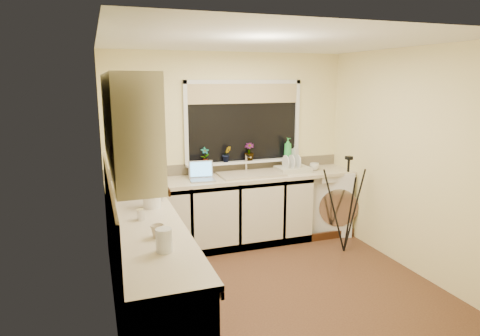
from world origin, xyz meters
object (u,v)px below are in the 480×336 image
glass_jug (164,240)px  microwave (135,182)px  soap_bottle_clear (295,151)px  plant_b (227,154)px  steel_jar (141,215)px  cup_back (314,167)px  kettle (152,196)px  dish_rack (293,169)px  laptop (202,175)px  cup_left (157,231)px  washing_machine (326,200)px  plant_c (249,152)px  soap_bottle_green (288,148)px  tripod (346,205)px  plant_a (205,155)px

glass_jug → microwave: microwave is taller
microwave → soap_bottle_clear: size_ratio=2.60×
microwave → plant_b: 1.38m
microwave → steel_jar: bearing=165.6°
glass_jug → plant_b: bearing=62.4°
glass_jug → cup_back: size_ratio=1.36×
kettle → cup_back: size_ratio=1.75×
kettle → steel_jar: (-0.14, -0.34, -0.06)m
kettle → dish_rack: (1.99, 0.99, -0.08)m
steel_jar → plant_b: 2.01m
dish_rack → microwave: 2.13m
laptop → glass_jug: laptop is taller
microwave → cup_left: 1.37m
kettle → soap_bottle_clear: size_ratio=1.22×
steel_jar → soap_bottle_clear: bearing=33.9°
washing_machine → cup_left: (-2.61, -1.82, 0.51)m
plant_c → microwave: bearing=-157.7°
soap_bottle_green → tripod: bearing=-67.3°
soap_bottle_green → steel_jar: bearing=-144.8°
kettle → tripod: bearing=6.8°
tripod → glass_jug: bearing=-163.1°
dish_rack → cup_back: cup_back is taller
tripod → cup_left: size_ratio=11.14×
washing_machine → kettle: kettle is taller
steel_jar → cup_back: size_ratio=0.77×
laptop → glass_jug: bearing=-105.6°
plant_b → cup_back: size_ratio=1.66×
cup_back → steel_jar: bearing=-151.9°
plant_a → soap_bottle_green: soap_bottle_green is taller
washing_machine → cup_left: cup_left is taller
dish_rack → soap_bottle_clear: bearing=59.2°
tripod → plant_a: bearing=136.9°
soap_bottle_green → washing_machine: bearing=-15.9°
tripod → cup_back: (-0.07, 0.69, 0.35)m
plant_a → soap_bottle_clear: 1.27m
kettle → plant_a: 1.46m
plant_c → soap_bottle_clear: plant_c is taller
cup_back → plant_c: bearing=164.9°
kettle → cup_back: kettle is taller
plant_a → cup_left: (-0.91, -1.98, -0.20)m
dish_rack → cup_left: 2.73m
kettle → tripod: 2.43m
washing_machine → plant_c: (-1.09, 0.18, 0.72)m
laptop → soap_bottle_clear: 1.41m
dish_rack → tripod: size_ratio=0.35×
microwave → tripod: bearing=-107.9°
plant_b → cup_back: 1.21m
tripod → plant_c: (-0.93, 0.92, 0.56)m
plant_b → cup_left: (-1.20, -1.99, -0.20)m
cup_left → steel_jar: bearing=99.5°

